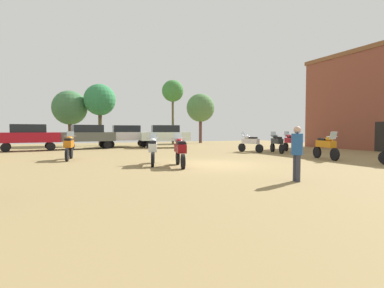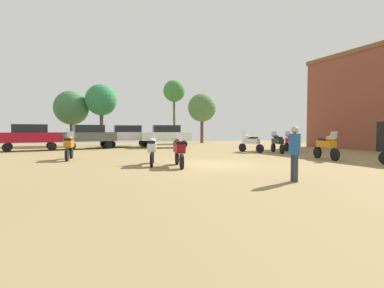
{
  "view_description": "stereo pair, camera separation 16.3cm",
  "coord_description": "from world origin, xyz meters",
  "px_view_note": "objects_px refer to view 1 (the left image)",
  "views": [
    {
      "loc": [
        -6.18,
        -12.03,
        1.57
      ],
      "look_at": [
        0.75,
        3.99,
        0.77
      ],
      "focal_mm": 27.84,
      "sensor_mm": 36.0,
      "label": 1
    },
    {
      "loc": [
        -6.03,
        -12.1,
        1.57
      ],
      "look_at": [
        0.75,
        3.99,
        0.77
      ],
      "focal_mm": 27.84,
      "sensor_mm": 36.0,
      "label": 2
    }
  ],
  "objects_px": {
    "motorcycle_5": "(277,142)",
    "tree_3": "(173,92)",
    "motorcycle_1": "(153,149)",
    "tree_6": "(70,108)",
    "car_5": "(165,135)",
    "tree_2": "(100,100)",
    "car_1": "(126,134)",
    "car_4": "(87,135)",
    "tree_4": "(200,108)",
    "person_1": "(297,149)",
    "car_3": "(28,135)",
    "motorcycle_7": "(69,146)",
    "motorcycle_3": "(291,142)",
    "motorcycle_4": "(250,142)",
    "motorcycle_8": "(180,150)",
    "motorcycle_2": "(326,146)"
  },
  "relations": [
    {
      "from": "motorcycle_5",
      "to": "tree_3",
      "type": "height_order",
      "value": "tree_3"
    },
    {
      "from": "motorcycle_1",
      "to": "tree_6",
      "type": "relative_size",
      "value": 0.37
    },
    {
      "from": "car_5",
      "to": "tree_2",
      "type": "bearing_deg",
      "value": 49.75
    },
    {
      "from": "car_1",
      "to": "car_4",
      "type": "distance_m",
      "value": 3.69
    },
    {
      "from": "motorcycle_5",
      "to": "car_1",
      "type": "bearing_deg",
      "value": 143.77
    },
    {
      "from": "motorcycle_1",
      "to": "tree_4",
      "type": "height_order",
      "value": "tree_4"
    },
    {
      "from": "person_1",
      "to": "car_3",
      "type": "bearing_deg",
      "value": 40.34
    },
    {
      "from": "motorcycle_7",
      "to": "tree_3",
      "type": "relative_size",
      "value": 0.31
    },
    {
      "from": "motorcycle_1",
      "to": "car_3",
      "type": "relative_size",
      "value": 0.47
    },
    {
      "from": "tree_6",
      "to": "tree_2",
      "type": "bearing_deg",
      "value": -26.79
    },
    {
      "from": "tree_2",
      "to": "tree_6",
      "type": "height_order",
      "value": "tree_2"
    },
    {
      "from": "motorcycle_5",
      "to": "motorcycle_3",
      "type": "bearing_deg",
      "value": 29.64
    },
    {
      "from": "person_1",
      "to": "motorcycle_4",
      "type": "bearing_deg",
      "value": -13.19
    },
    {
      "from": "motorcycle_4",
      "to": "car_4",
      "type": "xyz_separation_m",
      "value": [
        -10.25,
        8.71,
        0.46
      ]
    },
    {
      "from": "motorcycle_5",
      "to": "tree_6",
      "type": "relative_size",
      "value": 0.39
    },
    {
      "from": "motorcycle_7",
      "to": "person_1",
      "type": "relative_size",
      "value": 1.31
    },
    {
      "from": "motorcycle_4",
      "to": "tree_2",
      "type": "relative_size",
      "value": 0.33
    },
    {
      "from": "motorcycle_1",
      "to": "motorcycle_8",
      "type": "bearing_deg",
      "value": -32.29
    },
    {
      "from": "motorcycle_3",
      "to": "person_1",
      "type": "height_order",
      "value": "person_1"
    },
    {
      "from": "tree_2",
      "to": "motorcycle_3",
      "type": "bearing_deg",
      "value": -52.07
    },
    {
      "from": "motorcycle_8",
      "to": "motorcycle_4",
      "type": "bearing_deg",
      "value": 50.64
    },
    {
      "from": "motorcycle_4",
      "to": "motorcycle_7",
      "type": "distance_m",
      "value": 11.87
    },
    {
      "from": "motorcycle_5",
      "to": "tree_2",
      "type": "relative_size",
      "value": 0.35
    },
    {
      "from": "car_3",
      "to": "tree_2",
      "type": "bearing_deg",
      "value": -50.63
    },
    {
      "from": "tree_2",
      "to": "tree_3",
      "type": "bearing_deg",
      "value": -1.09
    },
    {
      "from": "car_1",
      "to": "person_1",
      "type": "distance_m",
      "value": 20.63
    },
    {
      "from": "motorcycle_1",
      "to": "tree_3",
      "type": "distance_m",
      "value": 20.67
    },
    {
      "from": "motorcycle_3",
      "to": "motorcycle_4",
      "type": "xyz_separation_m",
      "value": [
        -2.89,
        0.87,
        -0.02
      ]
    },
    {
      "from": "person_1",
      "to": "motorcycle_1",
      "type": "bearing_deg",
      "value": 39.97
    },
    {
      "from": "car_4",
      "to": "tree_2",
      "type": "distance_m",
      "value": 6.46
    },
    {
      "from": "motorcycle_7",
      "to": "tree_4",
      "type": "bearing_deg",
      "value": 55.38
    },
    {
      "from": "motorcycle_7",
      "to": "motorcycle_2",
      "type": "bearing_deg",
      "value": -13.66
    },
    {
      "from": "motorcycle_1",
      "to": "car_3",
      "type": "bearing_deg",
      "value": 133.01
    },
    {
      "from": "motorcycle_3",
      "to": "tree_4",
      "type": "xyz_separation_m",
      "value": [
        0.44,
        16.3,
        3.55
      ]
    },
    {
      "from": "motorcycle_1",
      "to": "motorcycle_4",
      "type": "relative_size",
      "value": 1.0
    },
    {
      "from": "motorcycle_3",
      "to": "car_1",
      "type": "bearing_deg",
      "value": 145.19
    },
    {
      "from": "motorcycle_7",
      "to": "motorcycle_3",
      "type": "bearing_deg",
      "value": 8.18
    },
    {
      "from": "car_3",
      "to": "tree_3",
      "type": "height_order",
      "value": "tree_3"
    },
    {
      "from": "motorcycle_2",
      "to": "motorcycle_3",
      "type": "distance_m",
      "value": 5.48
    },
    {
      "from": "car_1",
      "to": "motorcycle_8",
      "type": "bearing_deg",
      "value": -179.16
    },
    {
      "from": "tree_4",
      "to": "motorcycle_5",
      "type": "bearing_deg",
      "value": -96.73
    },
    {
      "from": "motorcycle_3",
      "to": "motorcycle_2",
      "type": "bearing_deg",
      "value": -99.38
    },
    {
      "from": "motorcycle_2",
      "to": "motorcycle_5",
      "type": "height_order",
      "value": "motorcycle_2"
    },
    {
      "from": "motorcycle_2",
      "to": "car_1",
      "type": "height_order",
      "value": "car_1"
    },
    {
      "from": "motorcycle_3",
      "to": "motorcycle_8",
      "type": "bearing_deg",
      "value": -141.33
    },
    {
      "from": "motorcycle_4",
      "to": "tree_3",
      "type": "xyz_separation_m",
      "value": [
        -0.85,
        13.79,
        5.15
      ]
    },
    {
      "from": "motorcycle_1",
      "to": "tree_3",
      "type": "bearing_deg",
      "value": 84.86
    },
    {
      "from": "tree_3",
      "to": "car_5",
      "type": "bearing_deg",
      "value": -115.67
    },
    {
      "from": "car_1",
      "to": "motorcycle_3",
      "type": "bearing_deg",
      "value": -134.59
    },
    {
      "from": "person_1",
      "to": "tree_3",
      "type": "bearing_deg",
      "value": 3.56
    }
  ]
}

